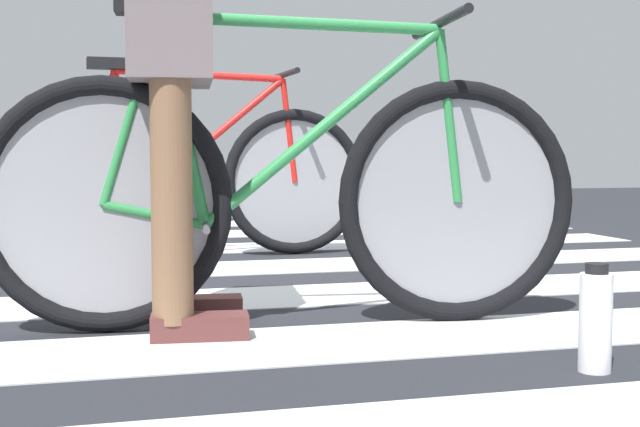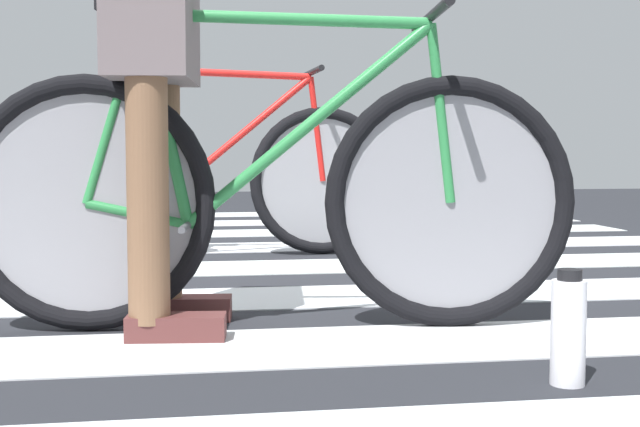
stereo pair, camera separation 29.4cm
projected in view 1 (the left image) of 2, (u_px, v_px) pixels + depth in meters
name	position (u px, v px, depth m)	size (l,w,h in m)	color
ground	(200.00, 276.00, 3.54)	(18.00, 14.00, 0.02)	#23252A
crosswalk_markings	(192.00, 269.00, 3.64)	(5.45, 6.54, 0.00)	silver
bicycle_1_of_2	(285.00, 194.00, 2.42)	(1.73, 0.52, 0.93)	black
cyclist_1_of_2	(173.00, 107.00, 2.36)	(0.35, 0.43, 0.97)	brown
bicycle_2_of_2	(191.00, 177.00, 4.02)	(1.74, 0.52, 0.93)	black
water_bottle	(596.00, 320.00, 1.94)	(0.07, 0.07, 0.25)	white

